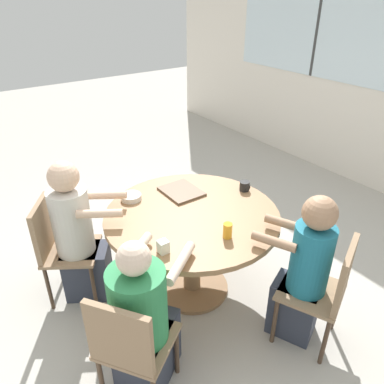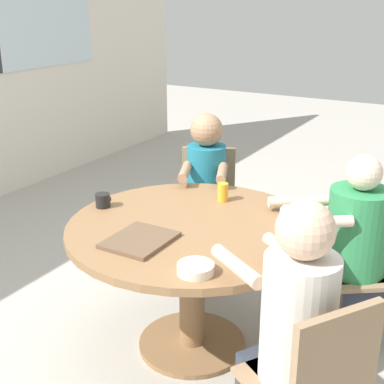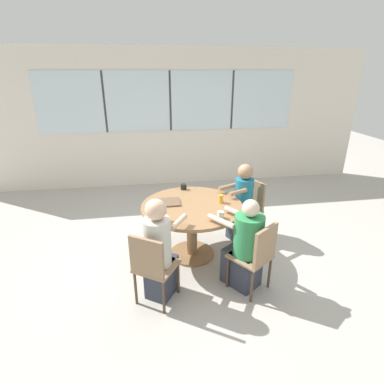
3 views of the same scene
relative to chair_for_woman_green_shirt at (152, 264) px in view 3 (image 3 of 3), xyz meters
name	(u,v)px [view 3 (image 3 of 3)]	position (x,y,z in m)	size (l,w,h in m)	color
ground_plane	(192,254)	(0.56, 0.86, -0.51)	(16.00, 16.00, 0.00)	#B2ADA3
wall_back_with_windows	(171,118)	(0.56, 3.75, 0.92)	(8.40, 0.08, 2.80)	silver
dining_table	(192,216)	(0.56, 0.86, 0.08)	(1.31, 1.31, 0.75)	olive
chair_for_woman_green_shirt	(152,264)	(0.00, 0.00, 0.00)	(0.55, 0.55, 0.86)	#937556
chair_for_man_blue_shirt	(257,253)	(1.15, 0.02, 0.00)	(0.56, 0.56, 0.86)	#937556
chair_for_man_teal_shirt	(250,204)	(1.49, 1.28, 0.00)	(0.53, 0.53, 0.86)	#937556
person_woman_green_shirt	(159,253)	(0.09, 0.14, 0.04)	(0.53, 0.60, 1.18)	#333847
person_man_blue_shirt	(245,249)	(1.05, 0.16, -0.02)	(0.61, 0.67, 1.10)	#333847
person_man_teal_shirt	(242,204)	(1.35, 1.22, 0.03)	(0.54, 0.44, 1.15)	#333847
food_tray_dark	(167,202)	(0.25, 0.98, 0.25)	(0.33, 0.27, 0.02)	brown
coffee_mug	(184,187)	(0.52, 1.42, 0.28)	(0.09, 0.08, 0.08)	black
juice_glass	(221,199)	(0.94, 0.88, 0.29)	(0.06, 0.06, 0.11)	gold
milk_carton_small	(221,215)	(0.83, 0.45, 0.28)	(0.06, 0.06, 0.09)	silver
bowl_white_shallow	(159,215)	(0.11, 0.59, 0.26)	(0.16, 0.16, 0.04)	silver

